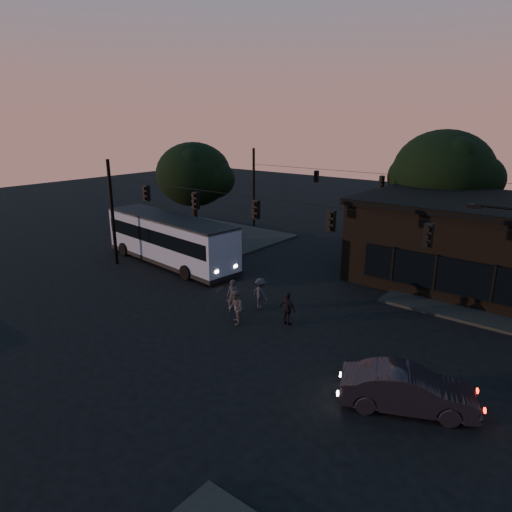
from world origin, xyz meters
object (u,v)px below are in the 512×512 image
Objects in this scene: bus at (170,238)px; pedestrian_c at (288,309)px; building at (488,243)px; pedestrian_b at (236,307)px; pedestrian_a at (233,296)px; pedestrian_d at (261,293)px; car at (408,390)px.

bus is 7.29× the size of pedestrian_c.
building is 21.19m from bus.
pedestrian_a is at bearing -178.18° from pedestrian_b.
pedestrian_a is 1.01× the size of pedestrian_b.
pedestrian_b is 1.03× the size of pedestrian_d.
pedestrian_c is at bearing 82.28° from pedestrian_b.
pedestrian_a is (-10.67, 2.63, 0.13)m from car.
bus reaches higher than pedestrian_b.
pedestrian_c is at bearing 174.10° from pedestrian_d.
bus is at bearing -0.17° from pedestrian_d.
bus is at bearing -159.44° from pedestrian_b.
pedestrian_b is at bearing -66.35° from pedestrian_a.
car is (1.10, -15.90, -1.92)m from building.
pedestrian_c is (-6.35, -12.73, -1.85)m from building.
pedestrian_d is (-0.26, 2.42, -0.03)m from pedestrian_b.
building is at bearing -109.66° from pedestrian_c.
pedestrian_a reaches higher than car.
pedestrian_b reaches higher than pedestrian_d.
building is at bearing 31.40° from pedestrian_a.
building is at bearing -113.04° from pedestrian_d.
pedestrian_d is (-2.38, 0.82, 0.02)m from pedestrian_c.
pedestrian_a reaches higher than pedestrian_d.
car is 10.61m from pedestrian_d.
pedestrian_d is at bearing 35.48° from pedestrian_a.
pedestrian_c is (-7.45, 3.17, 0.07)m from car.
bus is 6.92× the size of pedestrian_b.
building reaches higher than bus.
car is at bearing -11.35° from bus.
pedestrian_c is at bearing 42.74° from car.
building is 16.73m from pedestrian_b.
pedestrian_c is (12.59, -3.25, -1.09)m from bus.
car is at bearing -36.63° from pedestrian_a.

